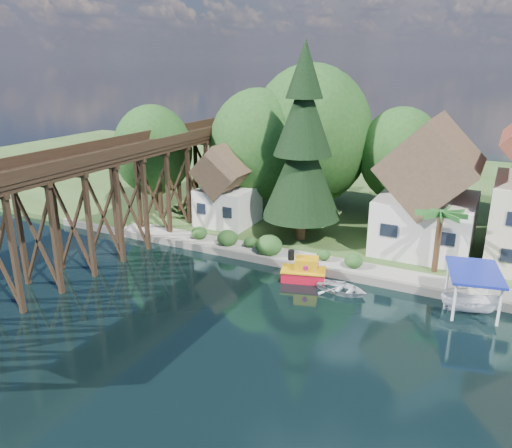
{
  "coord_description": "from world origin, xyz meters",
  "views": [
    {
      "loc": [
        12.26,
        -25.34,
        15.62
      ],
      "look_at": [
        -3.65,
        6.0,
        3.99
      ],
      "focal_mm": 35.0,
      "sensor_mm": 36.0,
      "label": 1
    }
  ],
  "objects_px": {
    "trestle_bridge": "(118,190)",
    "boat_canopy": "(471,295)",
    "house_left": "(428,195)",
    "boat_white_a": "(342,287)",
    "palm_tree": "(441,215)",
    "tugboat": "(304,271)",
    "shed": "(228,190)",
    "conifer": "(303,148)"
  },
  "relations": [
    {
      "from": "trestle_bridge",
      "to": "boat_canopy",
      "type": "distance_m",
      "value": 27.85
    },
    {
      "from": "boat_white_a",
      "to": "house_left",
      "type": "bearing_deg",
      "value": -13.67
    },
    {
      "from": "conifer",
      "to": "boat_canopy",
      "type": "bearing_deg",
      "value": -25.02
    },
    {
      "from": "palm_tree",
      "to": "tugboat",
      "type": "bearing_deg",
      "value": -150.32
    },
    {
      "from": "trestle_bridge",
      "to": "boat_canopy",
      "type": "relative_size",
      "value": 8.66
    },
    {
      "from": "boat_canopy",
      "to": "conifer",
      "type": "bearing_deg",
      "value": 154.98
    },
    {
      "from": "house_left",
      "to": "tugboat",
      "type": "relative_size",
      "value": 3.04
    },
    {
      "from": "house_left",
      "to": "palm_tree",
      "type": "height_order",
      "value": "house_left"
    },
    {
      "from": "palm_tree",
      "to": "boat_white_a",
      "type": "relative_size",
      "value": 1.38
    },
    {
      "from": "trestle_bridge",
      "to": "tugboat",
      "type": "relative_size",
      "value": 12.18
    },
    {
      "from": "trestle_bridge",
      "to": "palm_tree",
      "type": "relative_size",
      "value": 8.74
    },
    {
      "from": "shed",
      "to": "palm_tree",
      "type": "relative_size",
      "value": 1.55
    },
    {
      "from": "boat_white_a",
      "to": "palm_tree",
      "type": "bearing_deg",
      "value": -37.66
    },
    {
      "from": "conifer",
      "to": "boat_white_a",
      "type": "height_order",
      "value": "conifer"
    },
    {
      "from": "tugboat",
      "to": "trestle_bridge",
      "type": "bearing_deg",
      "value": -175.32
    },
    {
      "from": "palm_tree",
      "to": "boat_white_a",
      "type": "height_order",
      "value": "palm_tree"
    },
    {
      "from": "shed",
      "to": "conifer",
      "type": "height_order",
      "value": "conifer"
    },
    {
      "from": "trestle_bridge",
      "to": "shed",
      "type": "relative_size",
      "value": 5.63
    },
    {
      "from": "conifer",
      "to": "boat_canopy",
      "type": "distance_m",
      "value": 17.68
    },
    {
      "from": "trestle_bridge",
      "to": "boat_canopy",
      "type": "height_order",
      "value": "trestle_bridge"
    },
    {
      "from": "trestle_bridge",
      "to": "shed",
      "type": "height_order",
      "value": "trestle_bridge"
    },
    {
      "from": "house_left",
      "to": "conifer",
      "type": "bearing_deg",
      "value": -166.37
    },
    {
      "from": "shed",
      "to": "house_left",
      "type": "bearing_deg",
      "value": 4.77
    },
    {
      "from": "house_left",
      "to": "boat_white_a",
      "type": "distance_m",
      "value": 11.84
    },
    {
      "from": "house_left",
      "to": "shed",
      "type": "distance_m",
      "value": 18.11
    },
    {
      "from": "palm_tree",
      "to": "boat_white_a",
      "type": "xyz_separation_m",
      "value": [
        -5.39,
        -5.52,
        -4.53
      ]
    },
    {
      "from": "house_left",
      "to": "conifer",
      "type": "height_order",
      "value": "conifer"
    },
    {
      "from": "boat_white_a",
      "to": "boat_canopy",
      "type": "relative_size",
      "value": 0.72
    },
    {
      "from": "conifer",
      "to": "tugboat",
      "type": "relative_size",
      "value": 4.61
    },
    {
      "from": "conifer",
      "to": "tugboat",
      "type": "xyz_separation_m",
      "value": [
        3.18,
        -7.06,
        -7.85
      ]
    },
    {
      "from": "house_left",
      "to": "tugboat",
      "type": "distance_m",
      "value": 12.56
    },
    {
      "from": "boat_canopy",
      "to": "tugboat",
      "type": "bearing_deg",
      "value": -178.72
    },
    {
      "from": "conifer",
      "to": "shed",
      "type": "bearing_deg",
      "value": 173.2
    },
    {
      "from": "trestle_bridge",
      "to": "boat_white_a",
      "type": "height_order",
      "value": "trestle_bridge"
    },
    {
      "from": "boat_white_a",
      "to": "boat_canopy",
      "type": "bearing_deg",
      "value": -77.03
    },
    {
      "from": "trestle_bridge",
      "to": "conifer",
      "type": "height_order",
      "value": "conifer"
    },
    {
      "from": "house_left",
      "to": "boat_white_a",
      "type": "bearing_deg",
      "value": -110.3
    },
    {
      "from": "tugboat",
      "to": "boat_white_a",
      "type": "xyz_separation_m",
      "value": [
        3.14,
        -0.66,
        -0.33
      ]
    },
    {
      "from": "boat_white_a",
      "to": "boat_canopy",
      "type": "height_order",
      "value": "boat_canopy"
    },
    {
      "from": "trestle_bridge",
      "to": "house_left",
      "type": "distance_m",
      "value": 25.42
    },
    {
      "from": "house_left",
      "to": "boat_canopy",
      "type": "distance_m",
      "value": 11.0
    },
    {
      "from": "tugboat",
      "to": "palm_tree",
      "type": "bearing_deg",
      "value": 29.68
    }
  ]
}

